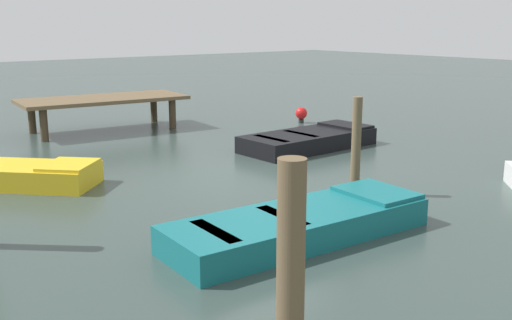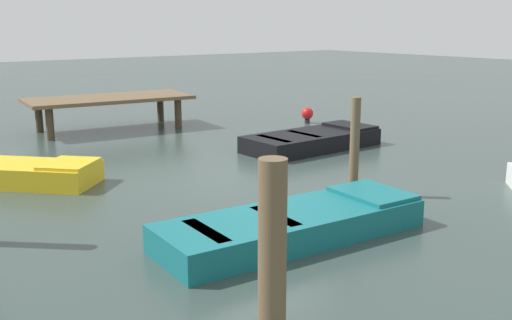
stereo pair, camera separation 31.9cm
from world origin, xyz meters
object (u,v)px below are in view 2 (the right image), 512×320
rowboat_teal (294,224)px  mooring_piling_center (272,253)px  dock_segment (109,101)px  mooring_piling_far_right (355,147)px  marker_buoy (307,114)px  rowboat_black (312,140)px

rowboat_teal → mooring_piling_center: 2.92m
dock_segment → mooring_piling_far_right: (0.75, -8.80, 0.04)m
dock_segment → mooring_piling_far_right: mooring_piling_far_right is taller
mooring_piling_center → marker_buoy: mooring_piling_center is taller
mooring_piling_far_right → rowboat_black: bearing=58.1°
rowboat_black → marker_buoy: 3.76m
mooring_piling_center → mooring_piling_far_right: 5.20m
rowboat_black → marker_buoy: bearing=48.7°
dock_segment → rowboat_teal: 9.94m
rowboat_teal → rowboat_black: (4.37, 4.46, 0.00)m
marker_buoy → mooring_piling_far_right: bearing=-125.7°
rowboat_black → mooring_piling_center: mooring_piling_center is taller
dock_segment → marker_buoy: (5.30, -2.47, -0.55)m
dock_segment → mooring_piling_center: mooring_piling_center is taller
rowboat_black → mooring_piling_center: 9.11m
dock_segment → rowboat_black: dock_segment is taller
marker_buoy → dock_segment: bearing=155.0°
rowboat_teal → marker_buoy: size_ratio=8.39×
mooring_piling_far_right → marker_buoy: bearing=54.3°
rowboat_teal → marker_buoy: bearing=50.8°
mooring_piling_center → marker_buoy: size_ratio=3.77×
mooring_piling_far_right → dock_segment: bearing=94.9°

